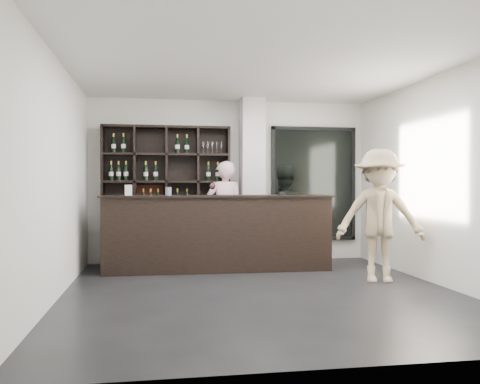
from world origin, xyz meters
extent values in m
cube|color=black|center=(0.00, 0.00, -0.01)|extent=(5.00, 5.50, 0.01)
cube|color=silver|center=(0.35, 2.47, 1.45)|extent=(0.40, 0.40, 2.90)
cube|color=black|center=(1.55, 2.69, 1.40)|extent=(1.60, 0.08, 2.10)
cube|color=black|center=(1.55, 2.69, 1.40)|extent=(1.48, 0.02, 1.98)
cube|color=black|center=(-0.35, 1.75, 0.59)|extent=(3.59, 0.67, 1.18)
cube|color=black|center=(-0.35, 1.75, 1.20)|extent=(3.67, 0.75, 0.03)
imported|color=#FFC1CA|center=(-0.15, 2.40, 0.90)|extent=(0.66, 0.44, 1.79)
imported|color=black|center=(0.75, 1.85, 0.85)|extent=(0.93, 0.78, 1.71)
imported|color=#9E8765|center=(1.80, 0.41, 0.94)|extent=(1.37, 1.02, 1.88)
cylinder|color=#A7B6D0|center=(-1.14, 1.63, 1.28)|extent=(0.11, 0.11, 0.13)
cube|color=white|center=(0.80, 1.73, 1.22)|extent=(0.13, 0.13, 0.02)
cube|color=white|center=(-1.75, 1.66, 1.29)|extent=(0.11, 0.06, 0.16)
camera|label=1|loc=(-1.33, -6.35, 1.37)|focal=38.00mm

